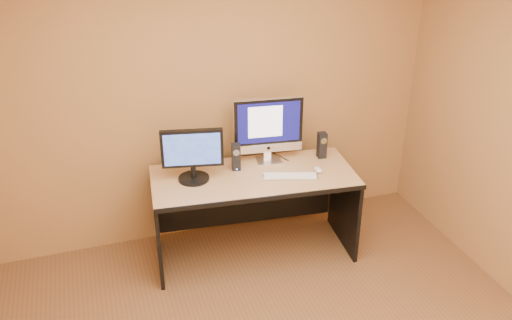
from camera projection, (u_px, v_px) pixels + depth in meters
name	position (u px, v px, depth m)	size (l,w,h in m)	color
walls	(300.00, 220.00, 2.96)	(4.00, 4.00, 2.60)	#9F6C40
desk	(254.00, 215.00, 4.68)	(1.69, 0.74, 0.78)	tan
imac	(269.00, 130.00, 4.61)	(0.60, 0.22, 0.58)	silver
second_monitor	(193.00, 155.00, 4.34)	(0.51, 0.25, 0.44)	black
speaker_left	(236.00, 157.00, 4.55)	(0.07, 0.08, 0.23)	black
speaker_right	(322.00, 145.00, 4.76)	(0.07, 0.08, 0.23)	black
keyboard	(290.00, 176.00, 4.47)	(0.45, 0.12, 0.02)	silver
mouse	(318.00, 170.00, 4.56)	(0.06, 0.11, 0.04)	silver
cable_a	(280.00, 156.00, 4.82)	(0.01, 0.01, 0.23)	black
cable_b	(267.00, 158.00, 4.78)	(0.01, 0.01, 0.19)	black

